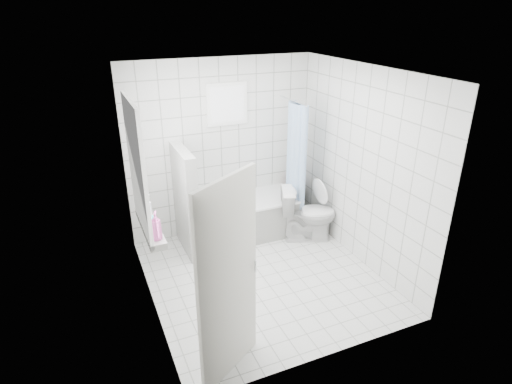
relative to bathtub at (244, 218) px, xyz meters
name	(u,v)px	position (x,y,z in m)	size (l,w,h in m)	color
ground	(263,276)	(-0.19, -1.12, -0.29)	(3.00, 3.00, 0.00)	white
ceiling	(264,71)	(-0.19, -1.12, 2.31)	(3.00, 3.00, 0.00)	white
wall_back	(221,148)	(-0.19, 0.38, 1.01)	(2.80, 0.02, 2.60)	white
wall_front	(333,244)	(-0.19, -2.62, 1.01)	(2.80, 0.02, 2.60)	white
wall_left	(143,205)	(-1.59, -1.12, 1.01)	(0.02, 3.00, 2.60)	white
wall_right	(362,168)	(1.21, -1.12, 1.01)	(0.02, 3.00, 2.60)	white
window_left	(139,168)	(-1.55, -0.82, 1.31)	(0.01, 0.90, 1.40)	white
window_back	(228,104)	(-0.09, 0.33, 1.66)	(0.50, 0.01, 0.50)	white
window_sill	(150,227)	(-1.50, -0.82, 0.57)	(0.18, 1.02, 0.08)	white
door	(228,283)	(-1.10, -2.39, 0.71)	(0.04, 0.80, 2.00)	silver
bathtub	(244,218)	(0.00, 0.00, 0.00)	(1.64, 0.77, 0.58)	white
partition_wall	(185,201)	(-0.88, -0.05, 0.46)	(0.15, 0.85, 1.50)	white
tiled_ledge	(290,202)	(0.91, 0.25, -0.02)	(0.40, 0.24, 0.55)	white
toilet	(308,214)	(0.84, -0.47, 0.12)	(0.45, 0.80, 0.81)	white
curtain_rod	(293,101)	(0.76, -0.02, 1.71)	(0.02, 0.02, 0.80)	silver
shower_curtain	(295,164)	(0.76, -0.16, 0.81)	(0.14, 0.48, 1.78)	#4784D3
tub_faucet	(241,175)	(0.10, 0.33, 0.56)	(0.18, 0.06, 0.06)	silver
sill_bottles	(151,217)	(-1.49, -0.91, 0.74)	(0.18, 0.81, 0.32)	#D954A8
ledge_bottles	(292,180)	(0.92, 0.23, 0.39)	(0.20, 0.17, 0.28)	red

